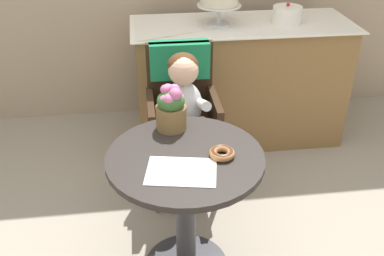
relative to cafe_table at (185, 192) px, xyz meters
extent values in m
cylinder|color=#282321|center=(0.00, 0.00, 0.20)|extent=(0.72, 0.72, 0.03)
cylinder|color=#333338|center=(0.00, 0.00, -0.16)|extent=(0.10, 0.10, 0.69)
cube|color=#332114|center=(0.06, 0.64, -0.04)|extent=(0.42, 0.42, 0.04)
cube|color=#332114|center=(0.06, 0.83, 0.22)|extent=(0.40, 0.04, 0.46)
cube|color=#332114|center=(-0.13, 0.64, 0.08)|extent=(0.04, 0.38, 0.18)
cube|color=#332114|center=(0.25, 0.64, 0.08)|extent=(0.04, 0.38, 0.18)
cube|color=#197247|center=(0.06, 0.83, 0.34)|extent=(0.36, 0.11, 0.22)
cylinder|color=#332114|center=(-0.12, 0.46, -0.28)|extent=(0.03, 0.03, 0.45)
cylinder|color=#332114|center=(0.24, 0.46, -0.28)|extent=(0.03, 0.03, 0.45)
cylinder|color=#332114|center=(-0.12, 0.82, -0.28)|extent=(0.03, 0.03, 0.45)
cylinder|color=#332114|center=(0.24, 0.82, -0.28)|extent=(0.03, 0.03, 0.45)
ellipsoid|color=silver|center=(0.06, 0.62, 0.14)|extent=(0.22, 0.16, 0.30)
sphere|color=#E0B293|center=(0.06, 0.61, 0.36)|extent=(0.17, 0.17, 0.17)
ellipsoid|color=#4C2D19|center=(0.06, 0.63, 0.38)|extent=(0.17, 0.17, 0.14)
cylinder|color=silver|center=(-0.04, 0.53, 0.19)|extent=(0.08, 0.23, 0.13)
sphere|color=#E0B293|center=(-0.03, 0.45, 0.12)|extent=(0.06, 0.06, 0.06)
cylinder|color=silver|center=(0.15, 0.53, 0.19)|extent=(0.08, 0.23, 0.13)
sphere|color=#E0B293|center=(0.14, 0.45, 0.12)|extent=(0.06, 0.06, 0.06)
cylinder|color=#3F4760|center=(0.00, 0.54, 0.03)|extent=(0.09, 0.22, 0.09)
cylinder|color=#3F4760|center=(0.00, 0.43, -0.14)|extent=(0.08, 0.08, 0.26)
cylinder|color=#3F4760|center=(0.11, 0.54, 0.03)|extent=(0.09, 0.22, 0.09)
cylinder|color=#3F4760|center=(0.11, 0.43, -0.14)|extent=(0.08, 0.08, 0.26)
cube|color=white|center=(-0.03, -0.12, 0.21)|extent=(0.33, 0.26, 0.00)
torus|color=#AD7542|center=(0.16, -0.03, 0.23)|extent=(0.12, 0.12, 0.03)
torus|color=#512D1E|center=(0.16, -0.03, 0.24)|extent=(0.10, 0.10, 0.02)
cylinder|color=brown|center=(-0.04, 0.25, 0.27)|extent=(0.15, 0.15, 0.12)
ellipsoid|color=#38662D|center=(-0.04, 0.25, 0.36)|extent=(0.14, 0.14, 0.10)
sphere|color=#CC6699|center=(-0.01, 0.25, 0.37)|extent=(0.07, 0.07, 0.07)
sphere|color=#CC6699|center=(-0.02, 0.27, 0.41)|extent=(0.06, 0.06, 0.06)
sphere|color=#CC6699|center=(-0.05, 0.28, 0.40)|extent=(0.07, 0.07, 0.07)
sphere|color=#CC6699|center=(-0.07, 0.26, 0.42)|extent=(0.05, 0.05, 0.05)
sphere|color=#CC6699|center=(-0.07, 0.23, 0.38)|extent=(0.06, 0.06, 0.06)
sphere|color=#CC6699|center=(-0.05, 0.22, 0.38)|extent=(0.06, 0.06, 0.06)
sphere|color=#CC6699|center=(-0.02, 0.22, 0.41)|extent=(0.06, 0.06, 0.06)
cube|color=olive|center=(0.55, 1.30, -0.06)|extent=(1.50, 0.56, 0.90)
cube|color=white|center=(0.55, 1.30, 0.39)|extent=(1.56, 0.62, 0.01)
cylinder|color=silver|center=(0.38, 1.30, 0.40)|extent=(0.16, 0.16, 0.01)
cylinder|color=silver|center=(0.38, 1.30, 0.46)|extent=(0.03, 0.03, 0.12)
cylinder|color=silver|center=(0.38, 1.30, 0.53)|extent=(0.30, 0.30, 0.01)
cylinder|color=beige|center=(0.38, 1.30, 0.54)|extent=(0.26, 0.26, 0.01)
cylinder|color=white|center=(0.85, 1.27, 0.45)|extent=(0.20, 0.20, 0.12)
sphere|color=red|center=(0.85, 1.27, 0.52)|extent=(0.02, 0.02, 0.02)
camera|label=1|loc=(-0.17, -1.62, 1.32)|focal=41.06mm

